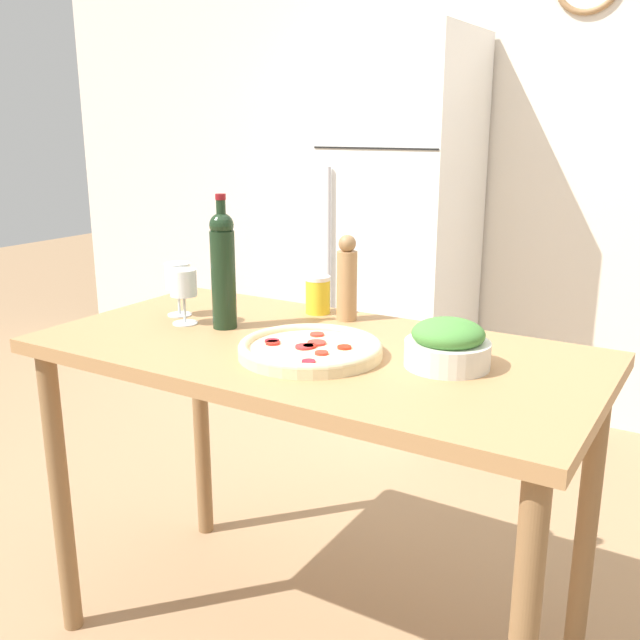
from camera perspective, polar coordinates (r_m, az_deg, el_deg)
The scene contains 10 objects.
wall_back at distance 3.73m, azimuth 17.19°, elevation 12.16°, with size 6.40×0.08×2.60m.
refrigerator at distance 3.61m, azimuth 6.50°, elevation 6.99°, with size 0.64×0.66×1.90m.
prep_counter at distance 1.88m, azimuth -0.59°, elevation -5.42°, with size 1.45×0.74×0.91m.
wine_bottle at distance 1.99m, azimuth -7.76°, elevation 4.18°, with size 0.07×0.07×0.37m.
wine_glass_near at distance 2.05m, azimuth -10.88°, elevation 2.69°, with size 0.08×0.08×0.16m.
wine_glass_far at distance 2.15m, azimuth -11.30°, elevation 3.25°, with size 0.08×0.08×0.16m.
pepper_mill at distance 2.06m, azimuth 2.16°, elevation 3.25°, with size 0.06×0.06×0.25m.
salad_bowl at distance 1.70m, azimuth 10.18°, elevation -1.97°, with size 0.20×0.20×0.12m.
homemade_pizza at distance 1.76m, azimuth -0.78°, elevation -2.32°, with size 0.36×0.36×0.04m.
salt_canister at distance 2.15m, azimuth -0.17°, elevation 2.04°, with size 0.08×0.08×0.11m.
Camera 1 is at (0.93, -1.49, 1.46)m, focal length 40.00 mm.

